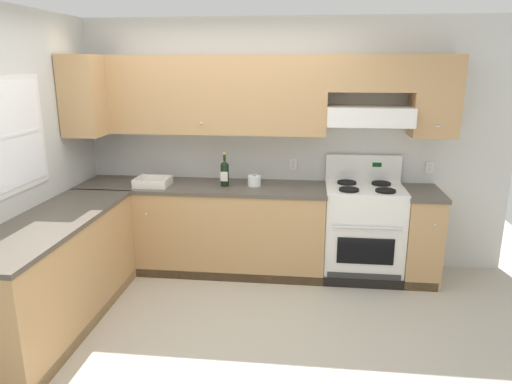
% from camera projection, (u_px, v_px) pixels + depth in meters
% --- Properties ---
extents(ground_plane, '(7.04, 7.04, 0.00)m').
position_uv_depth(ground_plane, '(207.00, 333.00, 3.77)').
color(ground_plane, '#B2AA99').
extents(wall_back, '(4.68, 0.57, 2.55)m').
position_uv_depth(wall_back, '(272.00, 126.00, 4.81)').
color(wall_back, silver).
rests_on(wall_back, ground_plane).
extents(wall_left, '(0.47, 4.00, 2.55)m').
position_uv_depth(wall_left, '(17.00, 160.00, 3.81)').
color(wall_left, silver).
rests_on(wall_left, ground_plane).
extents(counter_back_run, '(3.60, 0.65, 0.91)m').
position_uv_depth(counter_back_run, '(229.00, 229.00, 4.85)').
color(counter_back_run, tan).
rests_on(counter_back_run, ground_plane).
extents(counter_left_run, '(0.63, 1.91, 0.91)m').
position_uv_depth(counter_left_run, '(54.00, 275.00, 3.79)').
color(counter_left_run, tan).
rests_on(counter_left_run, ground_plane).
extents(stove, '(0.76, 0.62, 1.20)m').
position_uv_depth(stove, '(363.00, 231.00, 4.71)').
color(stove, white).
rests_on(stove, ground_plane).
extents(wine_bottle, '(0.08, 0.08, 0.34)m').
position_uv_depth(wine_bottle, '(225.00, 173.00, 4.69)').
color(wine_bottle, black).
rests_on(wine_bottle, counter_back_run).
extents(bowl, '(0.34, 0.28, 0.08)m').
position_uv_depth(bowl, '(153.00, 183.00, 4.72)').
color(bowl, white).
rests_on(bowl, counter_back_run).
extents(paper_towel_roll, '(0.13, 0.13, 0.11)m').
position_uv_depth(paper_towel_roll, '(254.00, 181.00, 4.71)').
color(paper_towel_roll, white).
rests_on(paper_towel_roll, counter_back_run).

